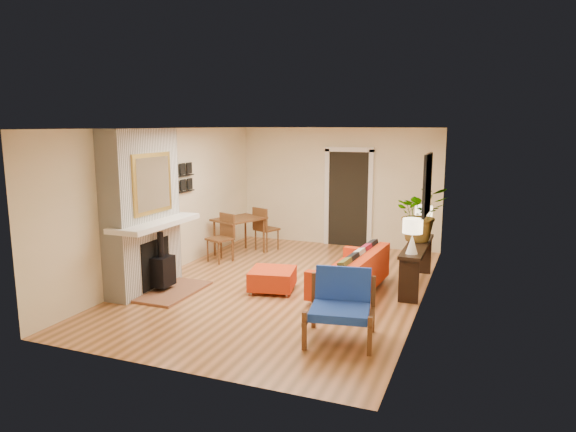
{
  "coord_description": "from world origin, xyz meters",
  "views": [
    {
      "loc": [
        3.07,
        -7.67,
        2.65
      ],
      "look_at": [
        0.0,
        0.2,
        1.15
      ],
      "focal_mm": 32.0,
      "sensor_mm": 36.0,
      "label": 1
    }
  ],
  "objects_px": {
    "ottoman": "(272,278)",
    "lamp_near": "(412,232)",
    "dining_table": "(242,226)",
    "lamp_far": "(423,217)",
    "houseplant": "(420,213)",
    "console_table": "(417,253)",
    "blue_chair": "(341,302)",
    "sofa": "(354,273)"
  },
  "relations": [
    {
      "from": "console_table",
      "to": "ottoman",
      "type": "bearing_deg",
      "value": -154.05
    },
    {
      "from": "ottoman",
      "to": "dining_table",
      "type": "distance_m",
      "value": 2.48
    },
    {
      "from": "lamp_near",
      "to": "lamp_far",
      "type": "height_order",
      "value": "same"
    },
    {
      "from": "dining_table",
      "to": "lamp_far",
      "type": "height_order",
      "value": "lamp_far"
    },
    {
      "from": "sofa",
      "to": "blue_chair",
      "type": "height_order",
      "value": "blue_chair"
    },
    {
      "from": "lamp_far",
      "to": "houseplant",
      "type": "bearing_deg",
      "value": -91.45
    },
    {
      "from": "blue_chair",
      "to": "dining_table",
      "type": "xyz_separation_m",
      "value": [
        -3.04,
        3.31,
        0.15
      ]
    },
    {
      "from": "lamp_far",
      "to": "ottoman",
      "type": "bearing_deg",
      "value": -141.06
    },
    {
      "from": "dining_table",
      "to": "lamp_near",
      "type": "relative_size",
      "value": 3.26
    },
    {
      "from": "console_table",
      "to": "sofa",
      "type": "bearing_deg",
      "value": -142.74
    },
    {
      "from": "dining_table",
      "to": "console_table",
      "type": "xyz_separation_m",
      "value": [
        3.65,
        -0.88,
        -0.04
      ]
    },
    {
      "from": "lamp_near",
      "to": "lamp_far",
      "type": "relative_size",
      "value": 1.0
    },
    {
      "from": "dining_table",
      "to": "lamp_near",
      "type": "height_order",
      "value": "lamp_near"
    },
    {
      "from": "blue_chair",
      "to": "houseplant",
      "type": "xyz_separation_m",
      "value": [
        0.6,
        2.72,
        0.72
      ]
    },
    {
      "from": "lamp_far",
      "to": "dining_table",
      "type": "bearing_deg",
      "value": 176.92
    },
    {
      "from": "ottoman",
      "to": "lamp_near",
      "type": "height_order",
      "value": "lamp_near"
    },
    {
      "from": "dining_table",
      "to": "houseplant",
      "type": "relative_size",
      "value": 1.89
    },
    {
      "from": "lamp_near",
      "to": "houseplant",
      "type": "bearing_deg",
      "value": 90.6
    },
    {
      "from": "dining_table",
      "to": "console_table",
      "type": "distance_m",
      "value": 3.75
    },
    {
      "from": "blue_chair",
      "to": "dining_table",
      "type": "distance_m",
      "value": 4.5
    },
    {
      "from": "blue_chair",
      "to": "houseplant",
      "type": "relative_size",
      "value": 1.01
    },
    {
      "from": "sofa",
      "to": "lamp_far",
      "type": "height_order",
      "value": "lamp_far"
    },
    {
      "from": "sofa",
      "to": "houseplant",
      "type": "bearing_deg",
      "value": 47.92
    },
    {
      "from": "ottoman",
      "to": "dining_table",
      "type": "height_order",
      "value": "dining_table"
    },
    {
      "from": "sofa",
      "to": "houseplant",
      "type": "height_order",
      "value": "houseplant"
    },
    {
      "from": "sofa",
      "to": "ottoman",
      "type": "height_order",
      "value": "sofa"
    },
    {
      "from": "lamp_far",
      "to": "houseplant",
      "type": "distance_m",
      "value": 0.41
    },
    {
      "from": "lamp_far",
      "to": "houseplant",
      "type": "xyz_separation_m",
      "value": [
        -0.01,
        -0.39,
        0.13
      ]
    },
    {
      "from": "dining_table",
      "to": "lamp_near",
      "type": "distance_m",
      "value": 3.99
    },
    {
      "from": "sofa",
      "to": "blue_chair",
      "type": "xyz_separation_m",
      "value": [
        0.27,
        -1.76,
        0.15
      ]
    },
    {
      "from": "dining_table",
      "to": "console_table",
      "type": "height_order",
      "value": "dining_table"
    },
    {
      "from": "console_table",
      "to": "lamp_near",
      "type": "xyz_separation_m",
      "value": [
        0.0,
        -0.67,
        0.49
      ]
    },
    {
      "from": "ottoman",
      "to": "dining_table",
      "type": "relative_size",
      "value": 0.46
    },
    {
      "from": "sofa",
      "to": "lamp_near",
      "type": "xyz_separation_m",
      "value": [
        0.88,
        0.0,
        0.74
      ]
    },
    {
      "from": "ottoman",
      "to": "lamp_near",
      "type": "bearing_deg",
      "value": 9.91
    },
    {
      "from": "lamp_far",
      "to": "lamp_near",
      "type": "bearing_deg",
      "value": -90.0
    },
    {
      "from": "sofa",
      "to": "ottoman",
      "type": "xyz_separation_m",
      "value": [
        -1.26,
        -0.37,
        -0.12
      ]
    },
    {
      "from": "lamp_near",
      "to": "dining_table",
      "type": "bearing_deg",
      "value": 156.94
    },
    {
      "from": "dining_table",
      "to": "lamp_far",
      "type": "relative_size",
      "value": 3.26
    },
    {
      "from": "sofa",
      "to": "console_table",
      "type": "distance_m",
      "value": 1.14
    },
    {
      "from": "lamp_far",
      "to": "blue_chair",
      "type": "bearing_deg",
      "value": -101.06
    },
    {
      "from": "console_table",
      "to": "houseplant",
      "type": "distance_m",
      "value": 0.68
    }
  ]
}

